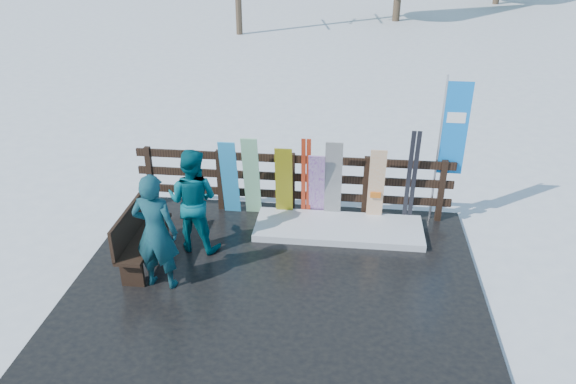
# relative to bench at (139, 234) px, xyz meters

# --- Properties ---
(ground) EXTENTS (700.00, 700.00, 0.00)m
(ground) POSITION_rel_bench_xyz_m (2.15, -0.33, -0.60)
(ground) COLOR white
(ground) RESTS_ON ground
(deck) EXTENTS (6.00, 5.00, 0.08)m
(deck) POSITION_rel_bench_xyz_m (2.15, -0.33, -0.56)
(deck) COLOR black
(deck) RESTS_ON ground
(fence) EXTENTS (5.60, 0.10, 1.15)m
(fence) POSITION_rel_bench_xyz_m (2.15, 1.87, 0.14)
(fence) COLOR black
(fence) RESTS_ON deck
(snow_patch) EXTENTS (2.84, 1.00, 0.12)m
(snow_patch) POSITION_rel_bench_xyz_m (3.01, 1.27, -0.46)
(snow_patch) COLOR white
(snow_patch) RESTS_ON deck
(bench) EXTENTS (0.41, 1.50, 0.97)m
(bench) POSITION_rel_bench_xyz_m (0.00, 0.00, 0.00)
(bench) COLOR black
(bench) RESTS_ON deck
(snowboard_0) EXTENTS (0.29, 0.31, 1.46)m
(snowboard_0) POSITION_rel_bench_xyz_m (1.07, 1.65, 0.21)
(snowboard_0) COLOR #2DA2E4
(snowboard_0) RESTS_ON deck
(snowboard_1) EXTENTS (0.28, 0.34, 1.55)m
(snowboard_1) POSITION_rel_bench_xyz_m (1.46, 1.65, 0.26)
(snowboard_1) COLOR white
(snowboard_1) RESTS_ON deck
(snowboard_2) EXTENTS (0.30, 0.20, 1.37)m
(snowboard_2) POSITION_rel_bench_xyz_m (2.03, 1.65, 0.17)
(snowboard_2) COLOR yellow
(snowboard_2) RESTS_ON deck
(snowboard_3) EXTENTS (0.27, 0.42, 1.31)m
(snowboard_3) POSITION_rel_bench_xyz_m (2.60, 1.65, 0.14)
(snowboard_3) COLOR silver
(snowboard_3) RESTS_ON deck
(snowboard_4) EXTENTS (0.29, 0.27, 1.53)m
(snowboard_4) POSITION_rel_bench_xyz_m (2.88, 1.65, 0.25)
(snowboard_4) COLOR black
(snowboard_4) RESTS_ON deck
(snowboard_5) EXTENTS (0.27, 0.19, 1.41)m
(snowboard_5) POSITION_rel_bench_xyz_m (3.61, 1.65, 0.19)
(snowboard_5) COLOR white
(snowboard_5) RESTS_ON deck
(ski_pair_a) EXTENTS (0.16, 0.18, 1.53)m
(ski_pair_a) POSITION_rel_bench_xyz_m (2.41, 1.72, 0.25)
(ski_pair_a) COLOR #B43016
(ski_pair_a) RESTS_ON deck
(ski_pair_b) EXTENTS (0.17, 0.18, 1.74)m
(ski_pair_b) POSITION_rel_bench_xyz_m (4.20, 1.72, 0.36)
(ski_pair_b) COLOR black
(ski_pair_b) RESTS_ON deck
(rental_flag) EXTENTS (0.45, 0.04, 2.60)m
(rental_flag) POSITION_rel_bench_xyz_m (4.78, 1.92, 1.09)
(rental_flag) COLOR silver
(rental_flag) RESTS_ON deck
(person_front) EXTENTS (0.68, 0.48, 1.79)m
(person_front) POSITION_rel_bench_xyz_m (0.47, -0.52, 0.38)
(person_front) COLOR #135955
(person_front) RESTS_ON deck
(person_back) EXTENTS (0.92, 0.77, 1.71)m
(person_back) POSITION_rel_bench_xyz_m (0.72, 0.54, 0.34)
(person_back) COLOR #045463
(person_back) RESTS_ON deck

